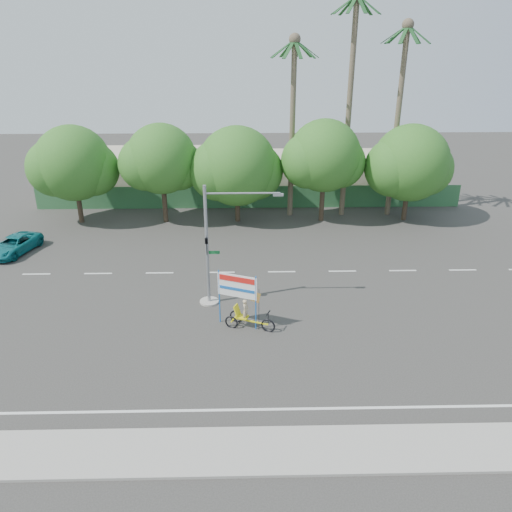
{
  "coord_description": "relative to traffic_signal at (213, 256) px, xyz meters",
  "views": [
    {
      "loc": [
        -0.35,
        -21.51,
        14.11
      ],
      "look_at": [
        0.19,
        2.65,
        3.5
      ],
      "focal_mm": 35.0,
      "sensor_mm": 36.0,
      "label": 1
    }
  ],
  "objects": [
    {
      "name": "trike_billboard",
      "position": [
        1.66,
        -2.67,
        -1.66
      ],
      "size": [
        2.99,
        1.45,
        3.14
      ],
      "rotation": [
        0.0,
        0.0,
        -0.38
      ],
      "color": "black",
      "rests_on": "ground"
    },
    {
      "name": "pickup_truck",
      "position": [
        -14.61,
        7.57,
        -2.31
      ],
      "size": [
        3.12,
        4.8,
        1.23
      ],
      "primitive_type": "imported",
      "rotation": [
        0.0,
        0.0,
        -0.26
      ],
      "color": "#107076",
      "rests_on": "ground"
    },
    {
      "name": "tree_far_right",
      "position": [
        15.15,
        14.02,
        1.73
      ],
      "size": [
        7.38,
        6.2,
        7.94
      ],
      "color": "#473828",
      "rests_on": "ground"
    },
    {
      "name": "ground",
      "position": [
        2.2,
        -3.98,
        -2.92
      ],
      "size": [
        120.0,
        120.0,
        0.0
      ],
      "primitive_type": "plane",
      "color": "#33302D",
      "rests_on": "ground"
    },
    {
      "name": "palm_short",
      "position": [
        5.7,
        15.52,
        5.94
      ],
      "size": [
        3.73,
        3.79,
        14.45
      ],
      "color": "#70604C",
      "rests_on": "ground"
    },
    {
      "name": "fence",
      "position": [
        2.2,
        17.52,
        -1.92
      ],
      "size": [
        38.0,
        0.08,
        2.0
      ],
      "primitive_type": "cube",
      "color": "#336B3D",
      "rests_on": "ground"
    },
    {
      "name": "tree_right",
      "position": [
        8.15,
        14.02,
        2.32
      ],
      "size": [
        6.9,
        5.8,
        8.36
      ],
      "color": "#473828",
      "rests_on": "ground"
    },
    {
      "name": "tree_far_left",
      "position": [
        -11.85,
        14.02,
        1.84
      ],
      "size": [
        7.14,
        6.0,
        7.96
      ],
      "color": "#473828",
      "rests_on": "ground"
    },
    {
      "name": "palm_mid",
      "position": [
        14.2,
        15.52,
        6.48
      ],
      "size": [
        3.73,
        3.79,
        15.45
      ],
      "color": "#70604C",
      "rests_on": "ground"
    },
    {
      "name": "building_left",
      "position": [
        -7.8,
        22.02,
        -0.92
      ],
      "size": [
        12.0,
        8.0,
        4.0
      ],
      "primitive_type": "cube",
      "color": "beige",
      "rests_on": "ground"
    },
    {
      "name": "palm_tall",
      "position": [
        10.2,
        15.52,
        7.55
      ],
      "size": [
        3.73,
        3.79,
        17.45
      ],
      "color": "#70604C",
      "rests_on": "ground"
    },
    {
      "name": "traffic_signal",
      "position": [
        0.0,
        0.0,
        0.0
      ],
      "size": [
        4.72,
        1.1,
        7.0
      ],
      "color": "gray",
      "rests_on": "ground"
    },
    {
      "name": "building_right",
      "position": [
        10.2,
        22.02,
        -1.12
      ],
      "size": [
        14.0,
        8.0,
        3.6
      ],
      "primitive_type": "cube",
      "color": "beige",
      "rests_on": "ground"
    },
    {
      "name": "sidewalk_near",
      "position": [
        2.2,
        -11.48,
        -2.86
      ],
      "size": [
        50.0,
        2.4,
        0.12
      ],
      "primitive_type": "cube",
      "color": "gray",
      "rests_on": "ground"
    },
    {
      "name": "tree_left",
      "position": [
        -4.85,
        14.02,
        2.14
      ],
      "size": [
        6.66,
        5.6,
        8.07
      ],
      "color": "#473828",
      "rests_on": "ground"
    },
    {
      "name": "tree_center",
      "position": [
        1.14,
        14.02,
        1.55
      ],
      "size": [
        7.62,
        6.4,
        7.85
      ],
      "color": "#473828",
      "rests_on": "ground"
    }
  ]
}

